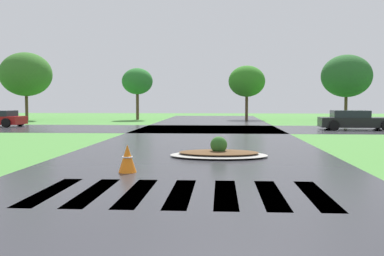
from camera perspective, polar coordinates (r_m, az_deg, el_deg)
name	(u,v)px	position (r m, az deg, el deg)	size (l,w,h in m)	color
asphalt_roadway	(195,161)	(13.73, 0.34, -4.28)	(9.21, 80.00, 0.01)	#2B2B30
asphalt_cross_road	(209,129)	(29.17, 2.13, -0.11)	(90.00, 8.29, 0.01)	#2B2B30
crosswalk_stripes	(181,193)	(9.13, -1.42, -8.29)	(5.85, 2.92, 0.01)	white
median_island	(219,153)	(14.87, 3.43, -3.20)	(3.24, 2.07, 0.68)	#9E9B93
car_silver_hatch	(355,121)	(30.19, 20.08, 0.90)	(4.66, 2.23, 1.23)	black
traffic_cone	(127,159)	(11.76, -8.24, -3.90)	(0.47, 0.47, 0.73)	orange
background_treeline	(258,76)	(42.26, 8.39, 6.62)	(44.58, 7.18, 6.46)	#4C3823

